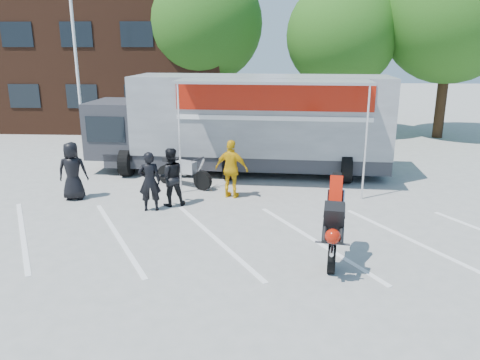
# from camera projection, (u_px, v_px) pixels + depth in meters

# --- Properties ---
(ground) EXTENTS (100.00, 100.00, 0.00)m
(ground) POSITION_uv_depth(u_px,v_px,m) (201.00, 256.00, 10.36)
(ground) COLOR #9C9D98
(ground) RESTS_ON ground
(parking_bay_lines) EXTENTS (18.09, 13.33, 0.01)m
(parking_bay_lines) POSITION_uv_depth(u_px,v_px,m) (207.00, 238.00, 11.31)
(parking_bay_lines) COLOR white
(parking_bay_lines) RESTS_ON ground
(office_building) EXTENTS (18.00, 8.00, 7.00)m
(office_building) POSITION_uv_depth(u_px,v_px,m) (73.00, 63.00, 27.22)
(office_building) COLOR #422215
(office_building) RESTS_ON ground
(flagpole) EXTENTS (1.61, 0.12, 8.00)m
(flagpole) POSITION_uv_depth(u_px,v_px,m) (80.00, 31.00, 18.90)
(flagpole) COLOR white
(flagpole) RESTS_ON ground
(tree_left) EXTENTS (6.12, 6.12, 8.64)m
(tree_left) POSITION_uv_depth(u_px,v_px,m) (203.00, 24.00, 24.27)
(tree_left) COLOR #382314
(tree_left) RESTS_ON ground
(tree_mid) EXTENTS (5.44, 5.44, 7.68)m
(tree_mid) POSITION_uv_depth(u_px,v_px,m) (342.00, 36.00, 23.08)
(tree_mid) COLOR #382314
(tree_mid) RESTS_ON ground
(tree_right) EXTENTS (6.46, 6.46, 9.12)m
(tree_right) POSITION_uv_depth(u_px,v_px,m) (451.00, 15.00, 22.05)
(tree_right) COLOR #382314
(tree_right) RESTS_ON ground
(transporter_truck) EXTENTS (11.19, 5.85, 3.48)m
(transporter_truck) POSITION_uv_depth(u_px,v_px,m) (246.00, 172.00, 17.26)
(transporter_truck) COLOR #979BA0
(transporter_truck) RESTS_ON ground
(parked_motorcycle) EXTENTS (2.25, 1.63, 1.13)m
(parked_motorcycle) POSITION_uv_depth(u_px,v_px,m) (184.00, 187.00, 15.44)
(parked_motorcycle) COLOR silver
(parked_motorcycle) RESTS_ON ground
(stunt_bike_rider) EXTENTS (1.13, 1.92, 2.13)m
(stunt_bike_rider) POSITION_uv_depth(u_px,v_px,m) (332.00, 257.00, 10.30)
(stunt_bike_rider) COLOR black
(stunt_bike_rider) RESTS_ON ground
(spectator_leather_a) EXTENTS (0.93, 0.68, 1.76)m
(spectator_leather_a) POSITION_uv_depth(u_px,v_px,m) (73.00, 171.00, 13.96)
(spectator_leather_a) COLOR black
(spectator_leather_a) RESTS_ON ground
(spectator_leather_b) EXTENTS (0.69, 0.53, 1.69)m
(spectator_leather_b) POSITION_uv_depth(u_px,v_px,m) (150.00, 181.00, 13.00)
(spectator_leather_b) COLOR black
(spectator_leather_b) RESTS_ON ground
(spectator_leather_c) EXTENTS (1.00, 0.89, 1.70)m
(spectator_leather_c) POSITION_uv_depth(u_px,v_px,m) (170.00, 177.00, 13.43)
(spectator_leather_c) COLOR black
(spectator_leather_c) RESTS_ON ground
(spectator_hivis) EXTENTS (1.13, 0.72, 1.78)m
(spectator_hivis) POSITION_uv_depth(u_px,v_px,m) (232.00, 169.00, 14.12)
(spectator_hivis) COLOR #EAAF0C
(spectator_hivis) RESTS_ON ground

